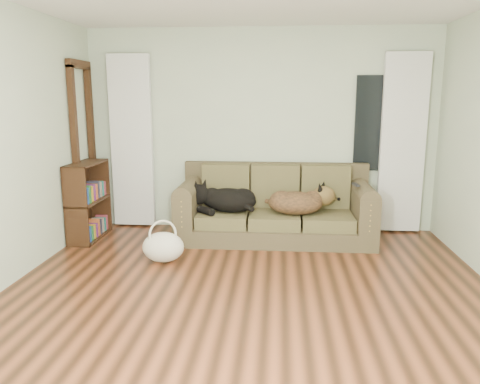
# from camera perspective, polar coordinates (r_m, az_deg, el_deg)

# --- Properties ---
(floor) EXTENTS (5.00, 5.00, 0.00)m
(floor) POSITION_cam_1_polar(r_m,az_deg,el_deg) (4.03, 0.87, -13.96)
(floor) COLOR black
(floor) RESTS_ON ground
(wall_back) EXTENTS (4.50, 0.04, 2.60)m
(wall_back) POSITION_cam_1_polar(r_m,az_deg,el_deg) (6.15, 2.51, 7.47)
(wall_back) COLOR #B4C3A2
(wall_back) RESTS_ON ground
(curtain_left) EXTENTS (0.55, 0.08, 2.25)m
(curtain_left) POSITION_cam_1_polar(r_m,az_deg,el_deg) (6.38, -13.06, 5.98)
(curtain_left) COLOR white
(curtain_left) RESTS_ON ground
(curtain_right) EXTENTS (0.55, 0.08, 2.25)m
(curtain_right) POSITION_cam_1_polar(r_m,az_deg,el_deg) (6.28, 19.20, 5.55)
(curtain_right) COLOR white
(curtain_right) RESTS_ON ground
(window_pane) EXTENTS (0.50, 0.03, 1.20)m
(window_pane) POSITION_cam_1_polar(r_m,az_deg,el_deg) (6.23, 16.09, 8.01)
(window_pane) COLOR black
(window_pane) RESTS_ON wall_back
(door_casing) EXTENTS (0.07, 0.60, 2.10)m
(door_casing) POSITION_cam_1_polar(r_m,az_deg,el_deg) (6.22, -18.45, 4.63)
(door_casing) COLOR black
(door_casing) RESTS_ON ground
(sofa) EXTENTS (2.37, 1.02, 0.97)m
(sofa) POSITION_cam_1_polar(r_m,az_deg,el_deg) (5.75, 4.27, -1.41)
(sofa) COLOR #3D3C24
(sofa) RESTS_ON floor
(dog_black_lab) EXTENTS (0.81, 0.68, 0.29)m
(dog_black_lab) POSITION_cam_1_polar(r_m,az_deg,el_deg) (5.75, -1.76, -1.07)
(dog_black_lab) COLOR black
(dog_black_lab) RESTS_ON sofa
(dog_shepherd) EXTENTS (0.71, 0.52, 0.30)m
(dog_shepherd) POSITION_cam_1_polar(r_m,az_deg,el_deg) (5.67, 7.16, -1.23)
(dog_shepherd) COLOR black
(dog_shepherd) RESTS_ON sofa
(tv_remote) EXTENTS (0.08, 0.19, 0.02)m
(tv_remote) POSITION_cam_1_polar(r_m,az_deg,el_deg) (5.61, 13.94, 0.88)
(tv_remote) COLOR black
(tv_remote) RESTS_ON sofa
(tote_bag) EXTENTS (0.51, 0.43, 0.32)m
(tote_bag) POSITION_cam_1_polar(r_m,az_deg,el_deg) (5.09, -9.34, -6.67)
(tote_bag) COLOR beige
(tote_bag) RESTS_ON floor
(bookshelf) EXTENTS (0.36, 0.79, 0.95)m
(bookshelf) POSITION_cam_1_polar(r_m,az_deg,el_deg) (6.05, -18.03, -0.81)
(bookshelf) COLOR black
(bookshelf) RESTS_ON floor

